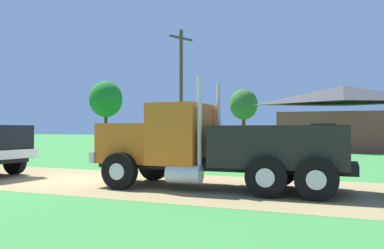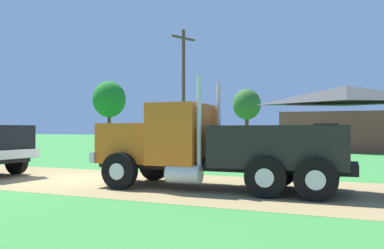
% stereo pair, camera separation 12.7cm
% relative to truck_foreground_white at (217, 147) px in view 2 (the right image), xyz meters
% --- Properties ---
extents(ground_plane, '(200.00, 200.00, 0.00)m').
position_rel_truck_foreground_white_xyz_m(ground_plane, '(-5.42, 0.20, -1.26)').
color(ground_plane, '#39863A').
extents(dirt_track, '(120.00, 6.00, 0.01)m').
position_rel_truck_foreground_white_xyz_m(dirt_track, '(-5.42, 0.20, -1.25)').
color(dirt_track, '#9A8253').
rests_on(dirt_track, ground_plane).
extents(truck_foreground_white, '(7.78, 2.93, 3.30)m').
position_rel_truck_foreground_white_xyz_m(truck_foreground_white, '(0.00, 0.00, 0.00)').
color(truck_foreground_white, black).
rests_on(truck_foreground_white, ground_plane).
extents(shed_building, '(10.91, 6.56, 5.39)m').
position_rel_truck_foreground_white_xyz_m(shed_building, '(2.56, 23.90, 1.37)').
color(shed_building, brown).
rests_on(shed_building, ground_plane).
extents(utility_pole_near, '(0.95, 2.09, 9.01)m').
position_rel_truck_foreground_white_xyz_m(utility_pole_near, '(-8.10, 15.24, 3.51)').
color(utility_pole_near, brown).
rests_on(utility_pole_near, ground_plane).
extents(tree_left, '(4.28, 4.28, 8.04)m').
position_rel_truck_foreground_white_xyz_m(tree_left, '(-26.66, 32.58, 4.40)').
color(tree_left, '#513823').
rests_on(tree_left, ground_plane).
extents(tree_mid, '(3.31, 3.31, 6.54)m').
position_rel_truck_foreground_white_xyz_m(tree_mid, '(-8.89, 34.91, 3.41)').
color(tree_mid, '#513823').
rests_on(tree_mid, ground_plane).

